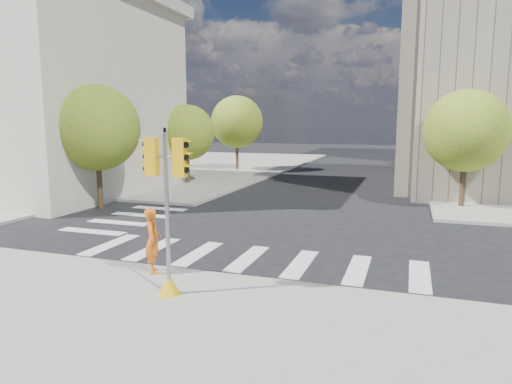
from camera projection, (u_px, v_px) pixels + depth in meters
ground at (268, 244)px, 16.99m from camera, size 160.00×160.00×0.00m
sidewalk_far_left at (159, 165)px, 47.67m from camera, size 28.00×40.00×0.15m
classical_building at (14, 92)px, 29.87m from camera, size 19.00×15.00×12.70m
tree_lw_near at (97, 128)px, 23.44m from camera, size 4.40×4.40×6.41m
tree_lw_mid at (187, 133)px, 32.86m from camera, size 4.00×4.00×5.77m
tree_lw_far at (237, 122)px, 42.11m from camera, size 4.80×4.80×6.95m
tree_re_near at (466, 131)px, 23.35m from camera, size 4.20×4.20×6.16m
tree_re_mid at (449, 124)px, 34.54m from camera, size 4.60×4.60×6.66m
tree_re_far at (440, 129)px, 45.84m from camera, size 4.00×4.00×5.88m
lamp_near at (468, 121)px, 26.86m from camera, size 0.35×0.18×8.11m
lamp_far at (450, 121)px, 39.96m from camera, size 0.35×0.18×8.11m
traffic_signal at (168, 226)px, 11.35m from camera, size 1.07×0.56×4.21m
photographer at (153, 241)px, 13.17m from camera, size 0.77×0.83×1.90m
planter_wall at (33, 198)px, 24.93m from camera, size 5.84×2.19×0.50m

